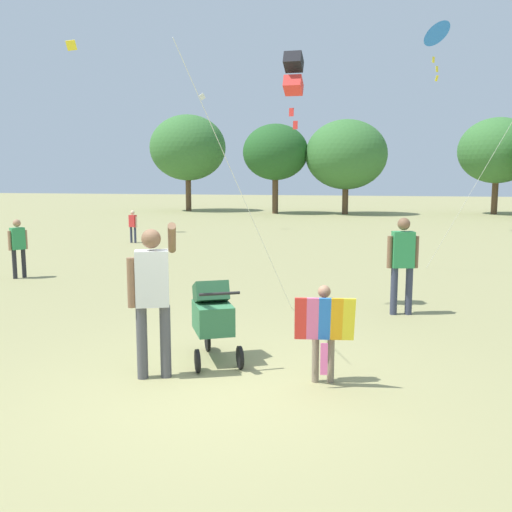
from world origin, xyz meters
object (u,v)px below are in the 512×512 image
(person_red_shirt, at_px, (18,244))
(person_sitting_far, at_px, (403,258))
(person_couple_left, at_px, (133,224))
(child_with_butterfly_kite, at_px, (324,325))
(kite_adult_black, at_px, (293,75))
(stroller, at_px, (213,314))
(kite_orange_delta, at_px, (438,36))
(person_adult_flyer, at_px, (152,289))

(person_red_shirt, height_order, person_sitting_far, person_sitting_far)
(person_couple_left, bearing_deg, child_with_butterfly_kite, -57.37)
(kite_adult_black, height_order, person_red_shirt, kite_adult_black)
(stroller, height_order, kite_orange_delta, kite_orange_delta)
(stroller, bearing_deg, person_couple_left, 118.52)
(person_red_shirt, relative_size, person_sitting_far, 0.82)
(child_with_butterfly_kite, relative_size, stroller, 1.02)
(kite_orange_delta, relative_size, person_sitting_far, 3.64)
(child_with_butterfly_kite, bearing_deg, kite_orange_delta, 78.03)
(person_adult_flyer, bearing_deg, person_red_shirt, 135.39)
(person_couple_left, bearing_deg, kite_adult_black, -51.23)
(stroller, distance_m, person_couple_left, 13.14)
(stroller, relative_size, kite_orange_delta, 0.18)
(stroller, height_order, person_red_shirt, person_red_shirt)
(person_adult_flyer, relative_size, stroller, 1.65)
(kite_orange_delta, xyz_separation_m, person_sitting_far, (-0.84, -5.10, -4.66))
(child_with_butterfly_kite, height_order, person_adult_flyer, person_adult_flyer)
(person_adult_flyer, distance_m, kite_adult_black, 4.92)
(person_adult_flyer, bearing_deg, person_sitting_far, 51.86)
(child_with_butterfly_kite, xyz_separation_m, person_adult_flyer, (-1.94, -0.23, 0.37))
(person_adult_flyer, xyz_separation_m, stroller, (0.49, 0.74, -0.44))
(child_with_butterfly_kite, height_order, person_sitting_far, person_sitting_far)
(person_sitting_far, bearing_deg, kite_adult_black, 177.17)
(person_red_shirt, bearing_deg, person_adult_flyer, -44.61)
(kite_adult_black, height_order, person_sitting_far, kite_adult_black)
(child_with_butterfly_kite, distance_m, kite_adult_black, 4.96)
(child_with_butterfly_kite, relative_size, kite_adult_black, 0.26)
(person_adult_flyer, distance_m, person_sitting_far, 4.72)
(child_with_butterfly_kite, relative_size, person_adult_flyer, 0.62)
(person_adult_flyer, relative_size, kite_adult_black, 0.41)
(person_adult_flyer, bearing_deg, kite_orange_delta, 66.91)
(kite_adult_black, distance_m, kite_orange_delta, 5.93)
(child_with_butterfly_kite, distance_m, person_adult_flyer, 1.98)
(kite_orange_delta, bearing_deg, person_sitting_far, -99.37)
(person_sitting_far, bearing_deg, stroller, -129.25)
(kite_adult_black, bearing_deg, child_with_butterfly_kite, -75.75)
(person_red_shirt, distance_m, person_couple_left, 6.90)
(stroller, relative_size, person_sitting_far, 0.67)
(person_adult_flyer, height_order, person_couple_left, person_adult_flyer)
(person_adult_flyer, distance_m, stroller, 0.99)
(person_adult_flyer, relative_size, person_sitting_far, 1.11)
(person_adult_flyer, height_order, kite_orange_delta, kite_orange_delta)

